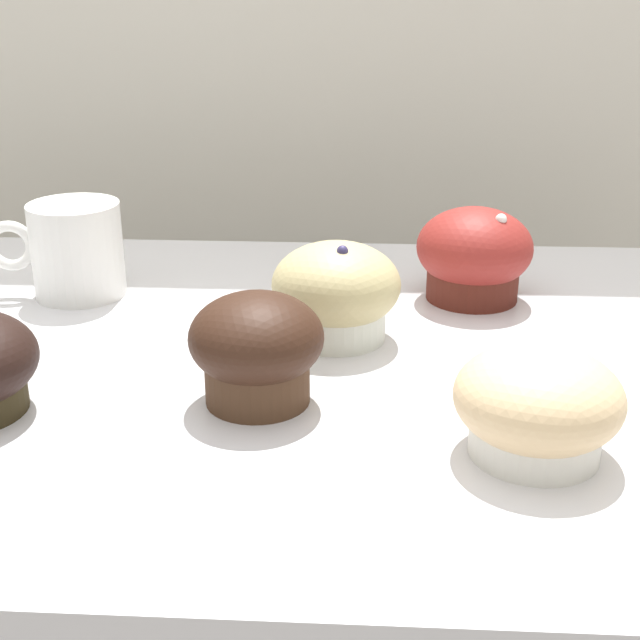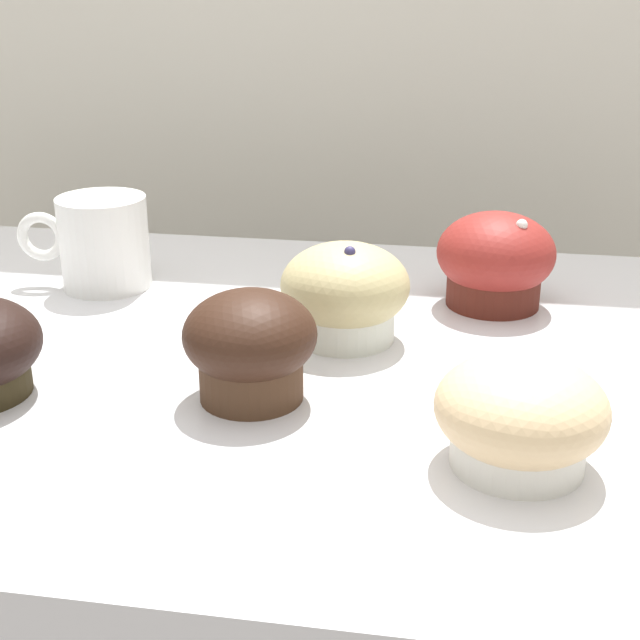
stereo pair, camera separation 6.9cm
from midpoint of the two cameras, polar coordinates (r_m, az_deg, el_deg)
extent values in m
cube|color=beige|center=(1.32, 1.61, 7.76)|extent=(3.20, 0.10, 1.80)
cylinder|color=#4E1D15|center=(0.86, 13.34, 2.54)|extent=(0.09, 0.09, 0.05)
ellipsoid|color=maroon|center=(0.85, 13.49, 4.17)|extent=(0.11, 0.11, 0.08)
sphere|color=white|center=(0.83, 15.15, 5.86)|extent=(0.01, 0.01, 0.01)
cylinder|color=silver|center=(0.76, 4.19, 0.47)|extent=(0.09, 0.09, 0.05)
ellipsoid|color=tan|center=(0.76, 4.24, 2.20)|extent=(0.11, 0.11, 0.07)
sphere|color=navy|center=(0.73, 4.64, 4.32)|extent=(0.01, 0.01, 0.01)
cylinder|color=#442C1C|center=(0.66, -1.46, -3.06)|extent=(0.08, 0.08, 0.05)
ellipsoid|color=#311B11|center=(0.65, -1.48, -1.01)|extent=(0.10, 0.10, 0.07)
cylinder|color=silver|center=(0.60, 15.87, -7.27)|extent=(0.09, 0.09, 0.04)
ellipsoid|color=#DEBB89|center=(0.59, 16.08, -5.51)|extent=(0.11, 0.11, 0.06)
cylinder|color=white|center=(0.90, -11.52, 4.86)|extent=(0.09, 0.09, 0.09)
torus|color=white|center=(0.92, -15.36, 5.14)|extent=(0.05, 0.01, 0.05)
cylinder|color=black|center=(0.89, -11.72, 7.42)|extent=(0.08, 0.08, 0.01)
camera|label=1|loc=(0.03, -87.14, 1.16)|focal=50.00mm
camera|label=2|loc=(0.03, 92.86, -1.16)|focal=50.00mm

